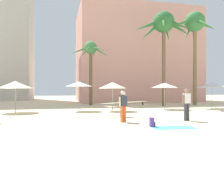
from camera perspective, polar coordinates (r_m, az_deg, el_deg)
The scene contains 15 objects.
ground at distance 7.17m, azimuth 5.70°, elevation -13.72°, with size 120.00×120.00×0.00m, color beige.
hotel_pink at distance 35.45m, azimuth 5.55°, elevation 7.89°, with size 16.93×11.13×13.21m, color #DB9989.
palm_tree_far_left at distance 25.39m, azimuth -5.31°, elevation 8.77°, with size 4.23×4.13×6.99m.
palm_tree_left at distance 28.19m, azimuth 19.89°, elevation 14.43°, with size 6.07×5.79×10.45m.
palm_tree_center at distance 25.28m, azimuth 12.75°, elevation 14.97°, with size 6.13×5.48×9.84m.
cafe_umbrella_0 at distance 18.51m, azimuth 0.14°, elevation 1.04°, with size 2.30×2.30×2.31m.
cafe_umbrella_1 at distance 18.64m, azimuth -22.87°, elevation 1.09°, with size 2.55×2.55×2.35m.
cafe_umbrella_2 at distance 20.59m, azimuth 12.95°, elevation 1.04°, with size 2.32×2.32×2.32m.
cafe_umbrella_3 at distance 18.68m, azimuth -8.23°, elevation 1.35°, with size 2.18×2.18×2.36m.
cafe_umbrella_6 at distance 22.69m, azimuth 23.60°, elevation 1.01°, with size 2.79×2.79×2.36m.
beach_towel at distance 10.71m, azimuth 15.04°, elevation -9.12°, with size 1.93×0.91×0.01m, color #4CC6D6.
backpack at distance 10.74m, azimuth 9.91°, elevation -8.05°, with size 0.28×0.33×0.42m.
person_mid_right at distance 14.45m, azimuth 2.56°, elevation -3.23°, with size 2.92×1.44×1.64m.
person_far_left at distance 12.08m, azimuth 2.81°, elevation -3.86°, with size 0.57×0.39×1.64m.
person_near_left at distance 13.22m, azimuth 18.05°, elevation -3.22°, with size 0.60×0.33×1.76m.
Camera 1 is at (-2.22, -6.61, 1.69)m, focal length 36.80 mm.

